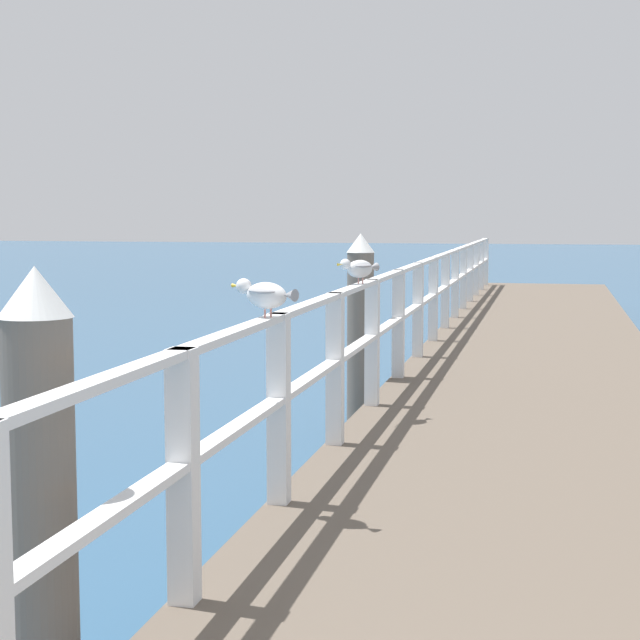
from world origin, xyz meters
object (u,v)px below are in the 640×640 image
at_px(dock_piling_near, 41,524).
at_px(dock_piling_far, 360,331).
at_px(seagull_foreground, 265,294).
at_px(seagull_background, 359,268).

distance_m(dock_piling_near, dock_piling_far, 6.98).
relative_size(dock_piling_far, seagull_foreground, 4.61).
relative_size(dock_piling_far, seagull_background, 4.82).
bearing_deg(dock_piling_far, dock_piling_near, -90.00).
relative_size(seagull_foreground, seagull_background, 1.05).
xyz_separation_m(dock_piling_near, seagull_foreground, (0.37, 1.97, 0.77)).
distance_m(dock_piling_far, seagull_background, 2.29).
distance_m(dock_piling_far, seagull_foreground, 5.09).
height_order(dock_piling_far, seagull_foreground, dock_piling_far).
xyz_separation_m(dock_piling_far, seagull_foreground, (0.37, -5.02, 0.77)).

